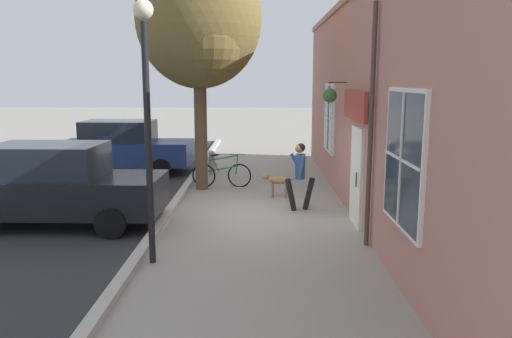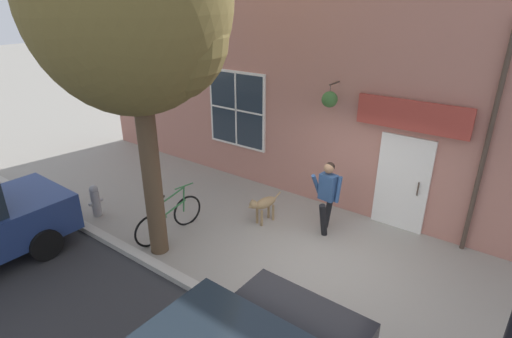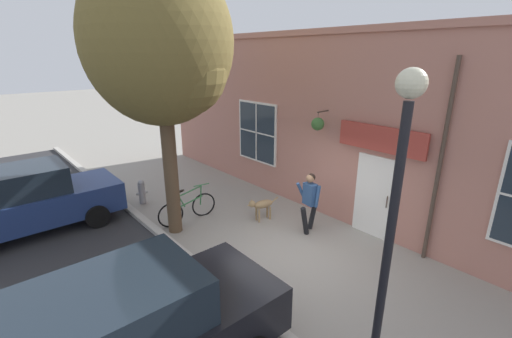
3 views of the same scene
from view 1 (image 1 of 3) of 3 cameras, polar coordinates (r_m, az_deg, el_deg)
name	(u,v)px [view 1 (image 1 of 3)]	position (r m, az deg, el deg)	size (l,w,h in m)	color
ground_plane	(255,215)	(11.56, -0.10, -5.24)	(90.00, 90.00, 0.00)	gray
curb_and_road	(3,213)	(13.01, -26.90, -4.54)	(10.10, 28.00, 0.12)	#B2ADA3
storefront_facade	(361,104)	(11.37, 11.87, 7.24)	(0.95, 18.00, 5.07)	#B27566
pedestrian_walking	(300,171)	(11.81, 5.05, -0.18)	(0.74, 0.59, 1.61)	black
dog_on_leash	(277,180)	(13.14, 2.39, -1.29)	(1.00, 0.36, 0.69)	#997A51
street_tree_by_curb	(200,24)	(14.03, -6.38, 16.19)	(3.41, 3.07, 6.58)	brown
leaning_bicycle	(222,174)	(14.50, -3.94, -0.57)	(1.74, 0.18, 1.00)	black
parked_car_nearest_curb	(124,147)	(17.12, -14.82, 2.47)	(4.33, 2.00, 1.75)	navy
parked_car_mid_block	(57,185)	(11.33, -21.81, -1.72)	(4.33, 2.00, 1.75)	black
street_lamp	(146,93)	(8.30, -12.42, 8.50)	(0.32, 0.32, 4.31)	black
fire_hydrant	(212,162)	(16.47, -5.04, 0.77)	(0.34, 0.20, 0.77)	#99999E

